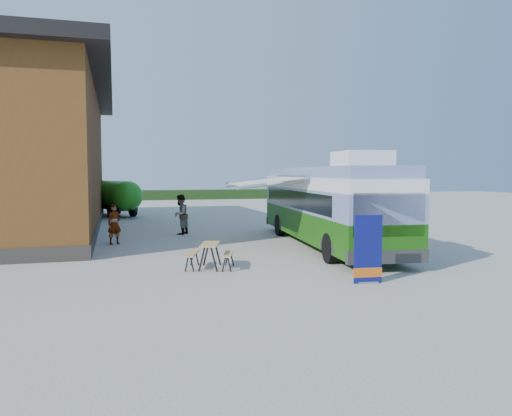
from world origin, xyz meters
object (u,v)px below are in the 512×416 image
object	(u,v)px
slurry_tanker	(114,196)
person_a	(114,224)
banner	(368,255)
person_b	(180,215)
picnic_table	(210,250)
bus	(326,203)

from	to	relation	value
slurry_tanker	person_a	bearing A→B (deg)	-113.12
banner	person_b	xyz separation A→B (m)	(-3.35, 11.78, 0.20)
picnic_table	slurry_tanker	distance (m)	20.16
bus	person_a	size ratio (longest dim) A/B	7.18
bus	slurry_tanker	bearing A→B (deg)	121.79
bus	banner	bearing A→B (deg)	-98.99
bus	slurry_tanker	size ratio (longest dim) A/B	1.97
person_a	person_b	xyz separation A→B (m)	(2.97, 2.52, 0.11)
person_b	slurry_tanker	size ratio (longest dim) A/B	0.31
bus	picnic_table	bearing A→B (deg)	-140.93
person_b	slurry_tanker	world-z (taller)	slurry_tanker
banner	person_b	size ratio (longest dim) A/B	0.96
banner	slurry_tanker	bearing A→B (deg)	111.05
banner	bus	bearing A→B (deg)	81.01
person_b	picnic_table	bearing A→B (deg)	33.86
picnic_table	person_a	bearing A→B (deg)	131.73
picnic_table	person_b	size ratio (longest dim) A/B	0.88
person_a	slurry_tanker	bearing A→B (deg)	63.50
bus	person_b	bearing A→B (deg)	140.17
bus	picnic_table	xyz separation A→B (m)	(-5.30, -3.49, -1.13)
person_b	slurry_tanker	bearing A→B (deg)	-129.95
bus	slurry_tanker	world-z (taller)	bus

